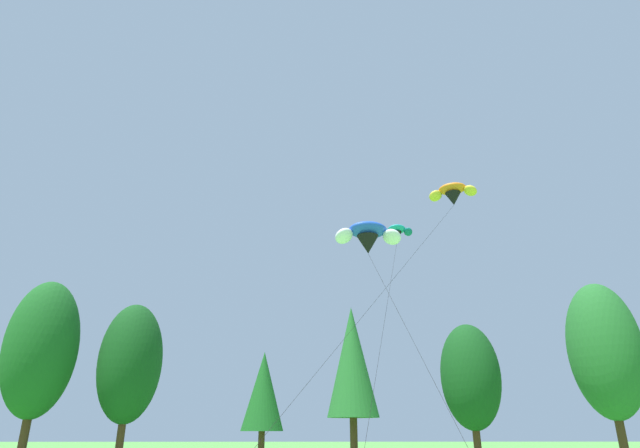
{
  "coord_description": "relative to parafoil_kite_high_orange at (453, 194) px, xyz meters",
  "views": [
    {
      "loc": [
        -0.47,
        1.62,
        2.29
      ],
      "look_at": [
        -0.11,
        23.55,
        11.0
      ],
      "focal_mm": 29.17,
      "sensor_mm": 36.0,
      "label": 1
    }
  ],
  "objects": [
    {
      "name": "treeline_tree_c",
      "position": [
        -24.85,
        12.68,
        -9.87
      ],
      "size": [
        5.16,
        5.16,
        12.44
      ],
      "color": "#472D19",
      "rests_on": "ground_plane"
    },
    {
      "name": "treeline_tree_g",
      "position": [
        13.32,
        8.79,
        -9.28
      ],
      "size": [
        5.42,
        5.42,
        13.42
      ],
      "color": "#472D19",
      "rests_on": "ground_plane"
    },
    {
      "name": "parafoil_kite_mid_teal",
      "position": [
        -3.39,
        3.56,
        -1.52
      ],
      "size": [
        5.66,
        17.05,
        14.92
      ],
      "color": "teal"
    },
    {
      "name": "treeline_tree_e",
      "position": [
        -6.17,
        13.39,
        -9.6
      ],
      "size": [
        4.34,
        4.34,
        12.47
      ],
      "color": "#472D19",
      "rests_on": "ground_plane"
    },
    {
      "name": "treeline_tree_b",
      "position": [
        -31.4,
        10.54,
        -9.0
      ],
      "size": [
        5.55,
        5.55,
        13.88
      ],
      "color": "#472D19",
      "rests_on": "ground_plane"
    },
    {
      "name": "treeline_tree_d",
      "position": [
        -13.64,
        12.95,
        -12.1
      ],
      "size": [
        3.47,
        3.47,
        8.48
      ],
      "color": "#472D19",
      "rests_on": "ground_plane"
    },
    {
      "name": "parafoil_kite_far_blue_white",
      "position": [
        -6.65,
        -5.98,
        -5.41
      ],
      "size": [
        3.98,
        9.11,
        11.3
      ],
      "color": "blue"
    },
    {
      "name": "parafoil_kite_high_orange",
      "position": [
        0.0,
        0.0,
        0.0
      ],
      "size": [
        13.72,
        13.8,
        17.06
      ],
      "color": "orange"
    },
    {
      "name": "treeline_tree_f",
      "position": [
        2.73,
        9.46,
        -11.23
      ],
      "size": [
        4.56,
        4.56,
        10.21
      ],
      "color": "#472D19",
      "rests_on": "ground_plane"
    }
  ]
}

